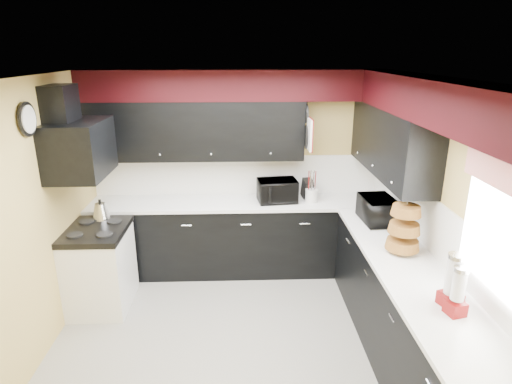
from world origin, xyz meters
TOP-DOWN VIEW (x-y plane):
  - ground at (0.00, 0.00)m, footprint 3.60×3.60m
  - wall_back at (0.00, 1.80)m, footprint 3.60×0.06m
  - wall_right at (1.80, 0.00)m, footprint 0.06×3.60m
  - wall_left at (-1.80, 0.00)m, footprint 0.06×3.60m
  - ceiling at (0.00, 0.00)m, footprint 3.60×3.60m
  - cab_back at (0.00, 1.50)m, footprint 3.60×0.60m
  - cab_right at (1.50, -0.30)m, footprint 0.60×3.00m
  - counter_back at (0.00, 1.50)m, footprint 3.62×0.64m
  - counter_right at (1.50, -0.30)m, footprint 0.64×3.02m
  - splash_back at (0.00, 1.79)m, footprint 3.60×0.02m
  - splash_right at (1.79, 0.00)m, footprint 0.02×3.60m
  - upper_back at (-0.50, 1.62)m, footprint 2.60×0.35m
  - upper_right at (1.62, 0.90)m, footprint 0.35×1.80m
  - soffit_back at (0.00, 1.62)m, footprint 3.60×0.36m
  - soffit_right at (1.62, -0.18)m, footprint 0.36×3.24m
  - stove at (-1.50, 0.75)m, footprint 0.60×0.75m
  - cooktop at (-1.50, 0.75)m, footprint 0.62×0.77m
  - hood at (-1.55, 0.75)m, footprint 0.50×0.78m
  - hood_duct at (-1.68, 0.75)m, footprint 0.24×0.40m
  - window at (1.79, -0.90)m, footprint 0.03×0.86m
  - valance at (1.73, -0.90)m, footprint 0.04×0.88m
  - pan_top at (0.82, 1.55)m, footprint 0.03×0.22m
  - pan_mid at (0.82, 1.42)m, footprint 0.03×0.28m
  - pan_low at (0.82, 1.68)m, footprint 0.03×0.24m
  - cut_board at (0.83, 1.30)m, footprint 0.03×0.26m
  - baskets at (1.52, 0.05)m, footprint 0.27×0.27m
  - clock at (-1.77, 0.25)m, footprint 0.03×0.30m
  - deco_plate at (1.77, -0.35)m, footprint 0.03×0.24m
  - toaster_oven at (0.49, 1.48)m, footprint 0.51×0.44m
  - microwave at (1.52, 0.79)m, footprint 0.36×0.50m
  - utensil_crock at (0.91, 1.45)m, footprint 0.16×0.16m
  - knife_block at (0.87, 1.58)m, footprint 0.14×0.17m
  - kettle at (-1.52, 1.04)m, footprint 0.21×0.21m
  - dispenser_a at (1.56, -0.82)m, footprint 0.18×0.18m
  - dispenser_b at (1.54, -0.93)m, footprint 0.14×0.14m

SIDE VIEW (x-z plane):
  - ground at x=0.00m, z-range 0.00..0.00m
  - stove at x=-1.50m, z-range 0.00..0.86m
  - cab_back at x=0.00m, z-range 0.00..0.90m
  - cab_right at x=1.50m, z-range 0.00..0.90m
  - cooktop at x=-1.50m, z-range 0.86..0.92m
  - counter_back at x=0.00m, z-range 0.90..0.94m
  - counter_right at x=1.50m, z-range 0.90..0.94m
  - kettle at x=-1.52m, z-range 0.92..1.10m
  - utensil_crock at x=0.91m, z-range 0.94..1.10m
  - knife_block at x=0.87m, z-range 0.94..1.19m
  - microwave at x=1.52m, z-range 0.94..1.21m
  - toaster_oven at x=0.49m, z-range 0.94..1.21m
  - dispenser_b at x=1.54m, z-range 0.94..1.26m
  - dispenser_a at x=1.56m, z-range 0.94..1.32m
  - baskets at x=1.52m, z-range 0.93..1.43m
  - splash_back at x=0.00m, z-range 0.94..1.44m
  - splash_right at x=1.79m, z-range 0.94..1.44m
  - wall_back at x=0.00m, z-range 0.00..2.50m
  - wall_right at x=1.80m, z-range 0.00..2.50m
  - wall_left at x=-1.80m, z-range 0.00..2.50m
  - window at x=1.79m, z-range 1.07..2.03m
  - pan_low at x=0.82m, z-range 1.51..1.93m
  - pan_mid at x=0.82m, z-range 1.52..1.98m
  - hood at x=-1.55m, z-range 1.50..2.06m
  - upper_back at x=-0.50m, z-range 1.45..2.15m
  - upper_right at x=1.62m, z-range 1.45..2.15m
  - cut_board at x=0.83m, z-range 1.62..1.98m
  - valance at x=1.73m, z-range 1.85..2.05m
  - pan_top at x=0.82m, z-range 1.80..2.20m
  - clock at x=-1.77m, z-range 2.00..2.30m
  - hood_duct at x=-1.68m, z-range 2.00..2.40m
  - deco_plate at x=1.77m, z-range 2.13..2.37m
  - soffit_back at x=0.00m, z-range 2.15..2.50m
  - soffit_right at x=1.62m, z-range 2.15..2.50m
  - ceiling at x=0.00m, z-range 2.47..2.53m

